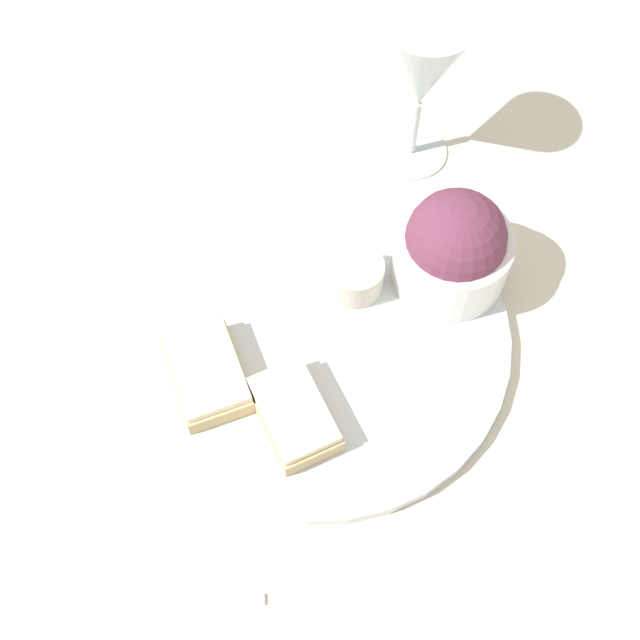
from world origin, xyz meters
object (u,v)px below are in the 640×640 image
at_px(cheese_toast_near, 207,373).
at_px(wine_glass, 423,69).
at_px(salad_bowl, 454,248).
at_px(cheese_toast_far, 294,414).
at_px(fork, 141,608).
at_px(sauce_ramekin, 356,275).

xyz_separation_m(cheese_toast_near, wine_glass, (0.07, -0.31, 0.08)).
distance_m(salad_bowl, cheese_toast_far, 0.20).
bearing_deg(cheese_toast_near, wine_glass, -77.24).
relative_size(cheese_toast_near, wine_glass, 0.61).
bearing_deg(cheese_toast_far, cheese_toast_near, 21.80).
distance_m(salad_bowl, fork, 0.38).
bearing_deg(salad_bowl, cheese_toast_near, 75.00).
relative_size(cheese_toast_far, fork, 0.63).
relative_size(salad_bowl, cheese_toast_near, 1.01).
bearing_deg(cheese_toast_far, sauce_ramekin, -63.90).
height_order(cheese_toast_far, wine_glass, wine_glass).
bearing_deg(cheese_toast_far, wine_glass, -62.54).
height_order(salad_bowl, wine_glass, wine_glass).
relative_size(salad_bowl, cheese_toast_far, 1.07).
bearing_deg(sauce_ramekin, fork, 107.36).
xyz_separation_m(salad_bowl, fork, (-0.05, 0.38, -0.05)).
relative_size(sauce_ramekin, wine_glass, 0.30).
xyz_separation_m(wine_glass, fork, (-0.18, 0.46, -0.11)).
relative_size(cheese_toast_near, fork, 0.67).
height_order(cheese_toast_near, cheese_toast_far, same).
height_order(salad_bowl, sauce_ramekin, salad_bowl).
height_order(cheese_toast_near, wine_glass, wine_glass).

